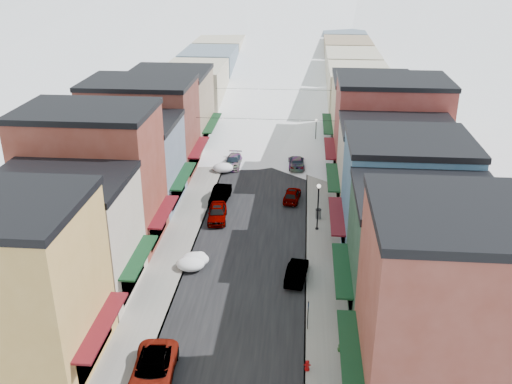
% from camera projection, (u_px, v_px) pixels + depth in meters
% --- Properties ---
extents(road, '(10.00, 160.00, 0.01)m').
position_uv_depth(road, '(274.00, 122.00, 87.16)').
color(road, black).
rests_on(road, ground).
extents(sidewalk_left, '(3.20, 160.00, 0.15)m').
position_uv_depth(sidewalk_left, '(232.00, 120.00, 87.66)').
color(sidewalk_left, gray).
rests_on(sidewalk_left, ground).
extents(sidewalk_right, '(3.20, 160.00, 0.15)m').
position_uv_depth(sidewalk_right, '(318.00, 122.00, 86.62)').
color(sidewalk_right, gray).
rests_on(sidewalk_right, ground).
extents(curb_left, '(0.10, 160.00, 0.15)m').
position_uv_depth(curb_left, '(242.00, 121.00, 87.53)').
color(curb_left, slate).
rests_on(curb_left, ground).
extents(curb_right, '(0.10, 160.00, 0.15)m').
position_uv_depth(curb_right, '(307.00, 122.00, 86.74)').
color(curb_right, slate).
rests_on(curb_right, ground).
extents(bldg_l_yellow, '(11.30, 8.70, 11.50)m').
position_uv_depth(bldg_l_yellow, '(8.00, 286.00, 34.74)').
color(bldg_l_yellow, tan).
rests_on(bldg_l_yellow, ground).
extents(bldg_l_cream, '(11.30, 8.20, 9.50)m').
position_uv_depth(bldg_l_cream, '(65.00, 236.00, 42.91)').
color(bldg_l_cream, beige).
rests_on(bldg_l_cream, ground).
extents(bldg_l_brick_near, '(12.30, 8.20, 12.50)m').
position_uv_depth(bldg_l_brick_near, '(93.00, 177.00, 49.66)').
color(bldg_l_brick_near, maroon).
rests_on(bldg_l_brick_near, ground).
extents(bldg_l_grayblue, '(11.30, 9.20, 9.00)m').
position_uv_depth(bldg_l_grayblue, '(129.00, 162.00, 58.08)').
color(bldg_l_grayblue, slate).
rests_on(bldg_l_grayblue, ground).
extents(bldg_l_brick_far, '(13.30, 9.20, 11.00)m').
position_uv_depth(bldg_l_brick_far, '(142.00, 127.00, 65.99)').
color(bldg_l_brick_far, maroon).
rests_on(bldg_l_brick_far, ground).
extents(bldg_l_tan, '(11.30, 11.20, 10.00)m').
position_uv_depth(bldg_l_tan, '(170.00, 109.00, 75.25)').
color(bldg_l_tan, '#8E765D').
rests_on(bldg_l_tan, ground).
extents(bldg_r_brick_near, '(12.30, 9.20, 12.50)m').
position_uv_depth(bldg_r_brick_near, '(465.00, 311.00, 31.51)').
color(bldg_r_brick_near, brown).
rests_on(bldg_r_brick_near, ground).
extents(bldg_r_green, '(11.30, 9.20, 9.50)m').
position_uv_depth(bldg_r_green, '(423.00, 254.00, 40.37)').
color(bldg_r_green, '#1B3927').
rests_on(bldg_r_green, ground).
extents(bldg_r_blue, '(11.30, 9.20, 10.50)m').
position_uv_depth(bldg_r_blue, '(404.00, 196.00, 48.40)').
color(bldg_r_blue, '#365D7B').
rests_on(bldg_r_blue, ground).
extents(bldg_r_cream, '(12.30, 9.20, 9.00)m').
position_uv_depth(bldg_r_cream, '(395.00, 167.00, 56.88)').
color(bldg_r_cream, '#B9AA94').
rests_on(bldg_r_cream, ground).
extents(bldg_r_brick_far, '(13.30, 9.20, 11.50)m').
position_uv_depth(bldg_r_brick_far, '(390.00, 128.00, 64.56)').
color(bldg_r_brick_far, maroon).
rests_on(bldg_r_brick_far, ground).
extents(bldg_r_tan, '(11.30, 11.20, 9.50)m').
position_uv_depth(bldg_r_tan, '(371.00, 113.00, 74.18)').
color(bldg_r_tan, tan).
rests_on(bldg_r_tan, ground).
extents(distant_blocks, '(34.00, 55.00, 8.00)m').
position_uv_depth(distant_blocks, '(282.00, 66.00, 106.59)').
color(distant_blocks, gray).
rests_on(distant_blocks, ground).
extents(overhead_cables, '(16.40, 15.04, 0.04)m').
position_uv_depth(overhead_cables, '(270.00, 103.00, 73.27)').
color(overhead_cables, black).
rests_on(overhead_cables, ground).
extents(car_white_suv, '(3.01, 5.80, 1.56)m').
position_uv_depth(car_white_suv, '(153.00, 371.00, 35.11)').
color(car_white_suv, silver).
rests_on(car_white_suv, ground).
extents(car_silver_sedan, '(2.19, 4.58, 1.51)m').
position_uv_depth(car_silver_sedan, '(217.00, 213.00, 55.82)').
color(car_silver_sedan, '#9A9EA2').
rests_on(car_silver_sedan, ground).
extents(car_dark_hatch, '(1.93, 4.72, 1.52)m').
position_uv_depth(car_dark_hatch, '(220.00, 195.00, 59.86)').
color(car_dark_hatch, black).
rests_on(car_dark_hatch, ground).
extents(car_silver_wagon, '(1.90, 4.61, 1.33)m').
position_uv_depth(car_silver_wagon, '(233.00, 161.00, 69.37)').
color(car_silver_wagon, '#979A9E').
rests_on(car_silver_wagon, ground).
extents(car_green_sedan, '(1.99, 4.34, 1.38)m').
position_uv_depth(car_green_sedan, '(297.00, 272.00, 45.91)').
color(car_green_sedan, black).
rests_on(car_green_sedan, ground).
extents(car_gray_suv, '(2.05, 4.14, 1.35)m').
position_uv_depth(car_gray_suv, '(292.00, 195.00, 60.05)').
color(car_gray_suv, '#919499').
rests_on(car_gray_suv, ground).
extents(car_black_sedan, '(2.16, 4.83, 1.37)m').
position_uv_depth(car_black_sedan, '(296.00, 162.00, 69.03)').
color(car_black_sedan, black).
rests_on(car_black_sedan, ground).
extents(car_lane_silver, '(1.66, 3.99, 1.35)m').
position_uv_depth(car_lane_silver, '(269.00, 126.00, 82.79)').
color(car_lane_silver, '#9C9EA4').
rests_on(car_lane_silver, ground).
extents(car_lane_white, '(3.06, 5.44, 1.44)m').
position_uv_depth(car_lane_white, '(291.00, 96.00, 99.29)').
color(car_lane_white, silver).
rests_on(car_lane_white, ground).
extents(fire_hydrant, '(0.43, 0.33, 0.74)m').
position_uv_depth(fire_hydrant, '(307.00, 366.00, 35.97)').
color(fire_hydrant, '#A60809').
rests_on(fire_hydrant, sidewalk_right).
extents(parking_sign, '(0.08, 0.31, 2.28)m').
position_uv_depth(parking_sign, '(308.00, 313.00, 39.41)').
color(parking_sign, black).
rests_on(parking_sign, sidewalk_right).
extents(trash_can, '(0.58, 0.58, 0.99)m').
position_uv_depth(trash_can, '(318.00, 214.00, 55.88)').
color(trash_can, '#5D6062').
rests_on(trash_can, sidewalk_right).
extents(streetlamp_near, '(0.38, 0.38, 4.60)m').
position_uv_depth(streetlamp_near, '(318.00, 201.00, 52.82)').
color(streetlamp_near, black).
rests_on(streetlamp_near, sidewalk_right).
extents(streetlamp_far, '(0.32, 0.32, 3.86)m').
position_uv_depth(streetlamp_far, '(316.00, 130.00, 74.85)').
color(streetlamp_far, black).
rests_on(streetlamp_far, sidewalk_right).
extents(planter_far, '(0.38, 0.38, 0.55)m').
position_uv_depth(planter_far, '(340.00, 348.00, 37.64)').
color(planter_far, '#2E5A29').
rests_on(planter_far, sidewalk_right).
extents(snow_pile_near, '(2.36, 2.65, 1.00)m').
position_uv_depth(snow_pile_near, '(191.00, 264.00, 47.49)').
color(snow_pile_near, white).
rests_on(snow_pile_near, ground).
extents(snow_pile_mid, '(2.36, 2.65, 1.00)m').
position_uv_depth(snow_pile_mid, '(195.00, 259.00, 48.17)').
color(snow_pile_mid, white).
rests_on(snow_pile_mid, ground).
extents(snow_pile_far, '(2.49, 2.74, 1.06)m').
position_uv_depth(snow_pile_far, '(223.00, 168.00, 67.84)').
color(snow_pile_far, white).
rests_on(snow_pile_far, ground).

